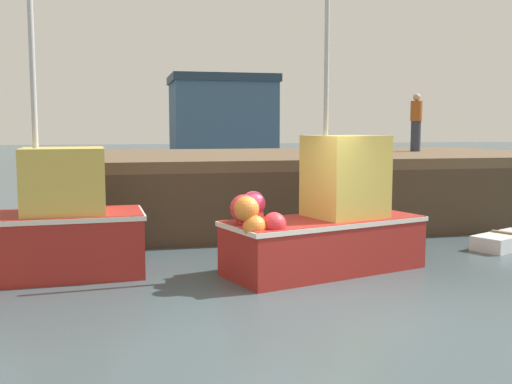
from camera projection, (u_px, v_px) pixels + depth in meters
ground at (310, 300)px, 9.00m from camera, size 120.00×160.00×0.10m
pier at (308, 166)px, 16.08m from camera, size 13.32×7.03×1.81m
fishing_boat_near_left at (45, 228)px, 10.12m from camera, size 3.53×1.61×4.61m
fishing_boat_near_right at (324, 223)px, 10.52m from camera, size 3.83×2.40×5.13m
rowboat at (506, 241)px, 12.60m from camera, size 1.80×1.36×0.34m
dockworker at (416, 122)px, 17.58m from camera, size 0.34×0.34×1.69m
warehouse at (222, 120)px, 39.42m from camera, size 6.75×5.39×5.84m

